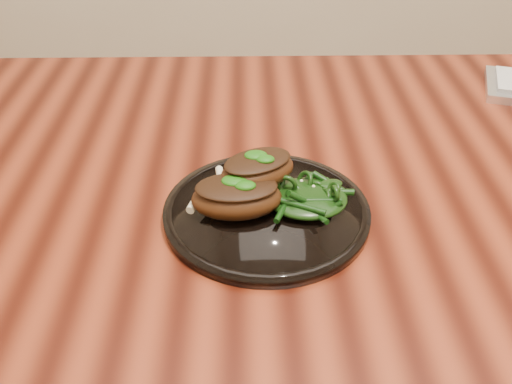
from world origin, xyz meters
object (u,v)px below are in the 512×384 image
at_px(plate, 267,212).
at_px(lamb_chop_front, 236,196).
at_px(greens_heap, 308,194).
at_px(desk, 427,212).

relative_size(plate, lamb_chop_front, 2.17).
bearing_deg(greens_heap, desk, 29.63).
distance_m(plate, greens_heap, 0.05).
height_order(plate, lamb_chop_front, lamb_chop_front).
bearing_deg(lamb_chop_front, greens_heap, 8.77).
height_order(lamb_chop_front, greens_heap, lamb_chop_front).
xyz_separation_m(desk, plate, (-0.24, -0.11, 0.09)).
relative_size(desk, greens_heap, 16.40).
xyz_separation_m(plate, lamb_chop_front, (-0.04, -0.01, 0.03)).
bearing_deg(greens_heap, plate, -174.81).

